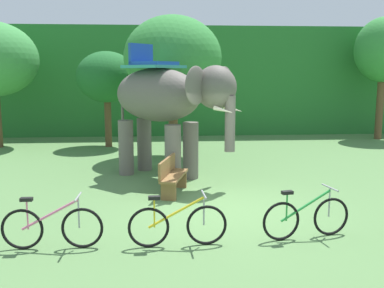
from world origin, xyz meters
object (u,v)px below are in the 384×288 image
Objects in this scene: tree_far_right at (173,58)px; bike_green at (306,217)px; wooden_bench at (172,175)px; tree_far_left at (384,51)px; bike_yellow at (178,225)px; tree_right at (107,78)px; elephant at (166,100)px; bike_pink at (52,227)px.

bike_green is (2.15, -7.78, -3.07)m from tree_far_right.
tree_far_right is at bearing 87.67° from wooden_bench.
bike_yellow is at bearing -129.05° from tree_far_left.
bike_green is at bearing -65.66° from tree_right.
elephant is 5.67m from bike_pink.
elephant is 2.40m from wooden_bench.
bike_green is (4.46, 0.17, 0.00)m from bike_pink.
tree_right reaches higher than elephant.
bike_pink is 1.00× the size of bike_yellow.
bike_green is 3.92m from wooden_bench.
wooden_bench is at bearing 57.41° from bike_pink.
tree_far_left is 15.62m from bike_yellow.
tree_far_right is at bearing 105.46° from bike_green.
bike_pink is at bearing -177.77° from bike_green.
elephant is (-0.28, -2.98, -1.25)m from tree_far_right.
tree_far_left is at bearing 57.99° from bike_green.
tree_far_left reaches higher than tree_right.
wooden_bench is at bearing -71.98° from tree_right.
tree_far_left is at bearing 50.95° from bike_yellow.
bike_pink is (-2.31, -7.95, -3.07)m from tree_far_right.
elephant reaches higher than wooden_bench.
tree_far_right is 8.56m from bike_yellow.
tree_far_right is at bearing -157.89° from tree_far_left.
tree_far_right is at bearing 84.57° from elephant.
tree_far_left reaches higher than bike_pink.
bike_yellow is (2.12, -0.04, 0.00)m from bike_pink.
bike_yellow is 3.36m from wooden_bench.
bike_yellow is (0.10, -5.02, -1.82)m from elephant.
tree_right reaches higher than bike_pink.
tree_right is 12.06m from tree_far_left.
tree_far_left is 1.42× the size of elephant.
elephant is at bearing -144.94° from tree_far_left.
wooden_bench is (-0.01, 3.35, 0.09)m from bike_yellow.
bike_pink reaches higher than wooden_bench.
bike_pink is 4.46m from bike_green.
elephant is 2.43× the size of wooden_bench.
bike_green is (4.69, -10.38, -2.39)m from tree_right.
wooden_bench is (0.09, -1.66, -1.72)m from elephant.
elephant is 2.21× the size of bike_pink.
elephant is (2.26, -5.58, -0.57)m from tree_right.
bike_pink is (-11.71, -11.77, -3.54)m from tree_far_left.
elephant is at bearing 91.15° from bike_yellow.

